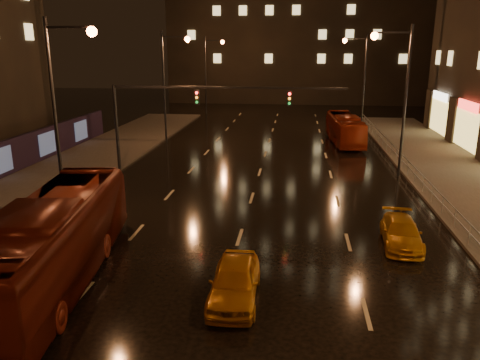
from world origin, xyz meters
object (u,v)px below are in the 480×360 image
Objects in this scene: taxi_near at (235,281)px; bus_red at (52,243)px; bus_curb at (345,129)px; taxi_far at (401,233)px.

bus_red is at bearing 176.10° from taxi_near.
bus_curb is (13.29, 28.81, -0.33)m from bus_red.
bus_curb is at bearing 76.38° from taxi_near.
taxi_near is (6.82, -0.33, -0.96)m from bus_red.
bus_curb is 2.39× the size of taxi_far.
taxi_near reaches higher than taxi_far.
bus_red is at bearing -154.44° from taxi_far.
bus_red is 2.89× the size of taxi_near.
bus_red is 2.98× the size of taxi_far.
bus_curb is 23.55m from taxi_far.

